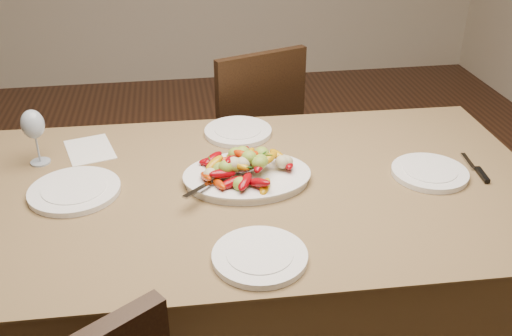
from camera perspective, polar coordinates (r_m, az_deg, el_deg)
The scene contains 12 objects.
dining_table at distance 2.02m, azimuth -0.00°, elevation -10.95°, with size 1.84×1.04×0.76m, color brown.
chair_far at distance 2.73m, azimuth -1.44°, elevation 2.99°, with size 0.42×0.42×0.95m, color black, non-canonical shape.
serving_platter at distance 1.82m, azimuth -0.90°, elevation -1.00°, with size 0.39×0.29×0.02m, color white.
roasted_vegetables at distance 1.79m, azimuth -0.91°, elevation 0.57°, with size 0.32×0.22×0.09m, color #790208, non-canonical shape.
serving_spoon at distance 1.76m, azimuth -2.87°, elevation -0.71°, with size 0.28×0.06×0.03m, color #9EA0A8, non-canonical shape.
plate_left at distance 1.84m, azimuth -17.68°, elevation -2.19°, with size 0.28×0.28×0.02m, color white.
plate_right at distance 1.94m, azimuth 16.97°, elevation -0.46°, with size 0.25×0.25×0.02m, color white.
plate_far at distance 2.13m, azimuth -1.80°, elevation 3.64°, with size 0.25×0.25×0.02m, color white.
plate_near at distance 1.49m, azimuth 0.38°, elevation -8.85°, with size 0.25×0.25×0.02m, color white.
wine_glass at distance 2.02m, azimuth -21.23°, elevation 3.04°, with size 0.08×0.08×0.20m, color #8C99A5, non-canonical shape.
menu_card at distance 2.10m, azimuth -16.29°, elevation 1.78°, with size 0.15×0.21×0.00m, color silver.
table_knife at distance 2.02m, azimuth 21.11°, elevation -0.10°, with size 0.02×0.20×0.01m, color #9EA0A8, non-canonical shape.
Camera 1 is at (-0.04, -1.57, 1.69)m, focal length 40.00 mm.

